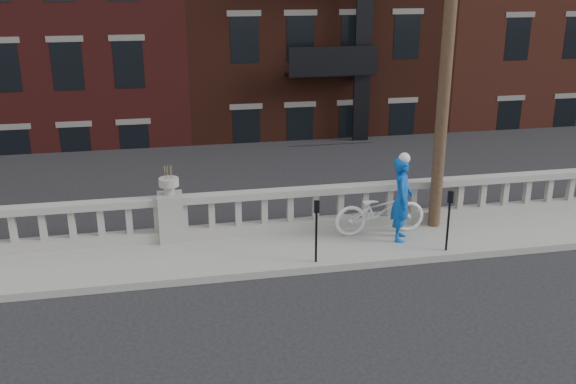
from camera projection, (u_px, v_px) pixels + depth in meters
name	position (u px, v px, depth m)	size (l,w,h in m)	color
ground	(181.00, 337.00, 10.96)	(120.00, 120.00, 0.00)	black
sidewalk	(174.00, 260.00, 13.72)	(32.00, 2.20, 0.15)	#9B9890
balustrade	(171.00, 220.00, 14.42)	(28.00, 0.34, 1.03)	#9B9890
planter_pedestal	(171.00, 212.00, 14.36)	(0.55, 0.55, 1.76)	#9B9890
lower_level	(168.00, 44.00, 31.59)	(80.00, 44.00, 20.80)	#605E59
utility_pole	(451.00, 6.00, 13.80)	(1.60, 0.28, 10.00)	#422D1E
parking_meter_c	(316.00, 224.00, 13.19)	(0.10, 0.09, 1.36)	black
parking_meter_d	(449.00, 214.00, 13.76)	(0.10, 0.09, 1.36)	black
bicycle	(380.00, 210.00, 14.79)	(0.74, 2.13, 1.12)	silver
cyclist	(402.00, 199.00, 14.32)	(0.70, 0.46, 1.93)	#0C4CB5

